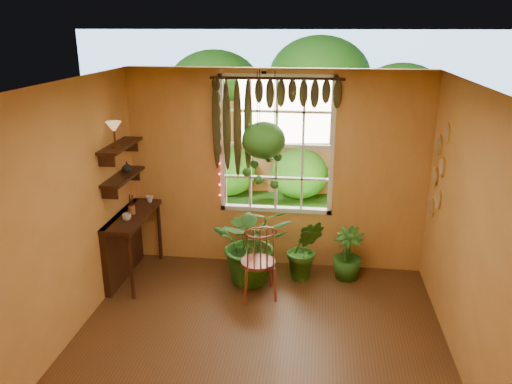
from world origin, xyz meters
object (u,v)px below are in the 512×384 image
potted_plant_left (253,242)px  hanging_basket (264,143)px  potted_plant_mid (305,249)px  windsor_chair (258,272)px  counter_ledge (126,238)px

potted_plant_left → hanging_basket: bearing=55.5°
potted_plant_mid → windsor_chair: bearing=-135.8°
counter_ledge → hanging_basket: (1.79, 0.26, 1.27)m
potted_plant_mid → hanging_basket: size_ratio=0.59×
potted_plant_left → hanging_basket: size_ratio=0.77×
hanging_basket → counter_ledge: bearing=-171.9°
windsor_chair → potted_plant_left: size_ratio=1.04×
counter_ledge → windsor_chair: bearing=-9.6°
windsor_chair → counter_ledge: bearing=154.2°
counter_ledge → windsor_chair: (1.79, -0.30, -0.22)m
potted_plant_left → hanging_basket: 1.29m
potted_plant_mid → potted_plant_left: bearing=-168.1°
hanging_basket → windsor_chair: bearing=-89.2°
potted_plant_mid → hanging_basket: bearing=177.2°
windsor_chair → potted_plant_mid: (0.55, 0.53, 0.09)m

